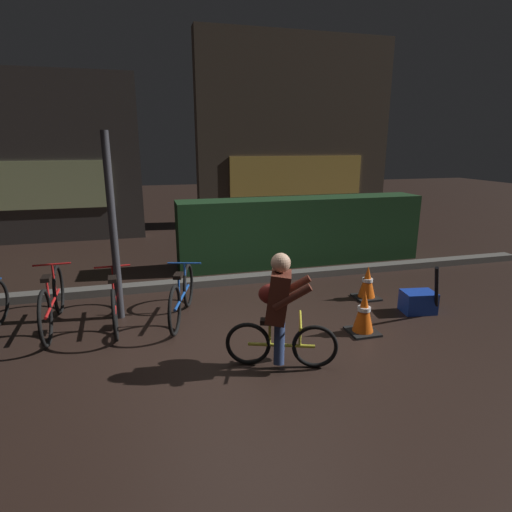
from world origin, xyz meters
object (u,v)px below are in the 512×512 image
at_px(parked_bike_center_left, 115,300).
at_px(closed_umbrella, 437,291).
at_px(parked_bike_left_mid, 52,302).
at_px(street_post, 113,229).
at_px(blue_crate, 418,302).
at_px(traffic_cone_far, 367,283).
at_px(traffic_cone_near, 364,313).
at_px(cyclist, 279,310).
at_px(parked_bike_center_right, 182,296).

distance_m(parked_bike_center_left, closed_umbrella, 4.25).
relative_size(parked_bike_left_mid, closed_umbrella, 2.00).
height_order(street_post, closed_umbrella, street_post).
bearing_deg(blue_crate, street_post, 167.39).
bearing_deg(traffic_cone_far, parked_bike_left_mid, 178.58).
bearing_deg(blue_crate, parked_bike_left_mid, 170.83).
xyz_separation_m(parked_bike_center_left, traffic_cone_far, (3.65, -0.02, -0.09)).
distance_m(traffic_cone_near, cyclist, 1.39).
bearing_deg(traffic_cone_near, parked_bike_left_mid, 162.54).
bearing_deg(street_post, parked_bike_center_left, -102.01).
height_order(street_post, blue_crate, street_post).
height_order(cyclist, closed_umbrella, cyclist).
bearing_deg(traffic_cone_near, closed_umbrella, 7.40).
distance_m(parked_bike_left_mid, cyclist, 2.99).
bearing_deg(parked_bike_left_mid, cyclist, -125.01).
relative_size(traffic_cone_far, cyclist, 0.41).
relative_size(parked_bike_left_mid, blue_crate, 3.86).
bearing_deg(blue_crate, traffic_cone_far, 122.12).
xyz_separation_m(street_post, parked_bike_center_left, (-0.05, -0.21, -0.90)).
bearing_deg(cyclist, blue_crate, 40.34).
distance_m(street_post, parked_bike_center_left, 0.92).
xyz_separation_m(parked_bike_center_left, closed_umbrella, (4.14, -0.94, 0.06)).
bearing_deg(closed_umbrella, traffic_cone_far, -103.22).
distance_m(street_post, cyclist, 2.51).
distance_m(parked_bike_center_right, closed_umbrella, 3.40).
bearing_deg(parked_bike_center_left, closed_umbrella, -105.60).
bearing_deg(parked_bike_left_mid, street_post, -82.99).
bearing_deg(blue_crate, parked_bike_center_left, 170.40).
relative_size(traffic_cone_far, closed_umbrella, 0.60).
relative_size(parked_bike_left_mid, traffic_cone_near, 3.02).
bearing_deg(parked_bike_center_left, parked_bike_left_mid, 80.35).
bearing_deg(street_post, cyclist, -46.25).
distance_m(parked_bike_center_left, cyclist, 2.34).
relative_size(parked_bike_center_right, closed_umbrella, 1.78).
height_order(parked_bike_left_mid, parked_bike_center_right, parked_bike_left_mid).
relative_size(cyclist, closed_umbrella, 1.47).
relative_size(parked_bike_left_mid, parked_bike_center_left, 1.08).
xyz_separation_m(blue_crate, cyclist, (-2.34, -0.86, 0.48)).
relative_size(street_post, closed_umbrella, 2.89).
distance_m(parked_bike_center_right, traffic_cone_far, 2.79).
xyz_separation_m(traffic_cone_far, blue_crate, (0.42, -0.67, -0.09)).
height_order(parked_bike_left_mid, cyclist, cyclist).
distance_m(street_post, parked_bike_left_mid, 1.19).
bearing_deg(parked_bike_center_right, parked_bike_center_left, 102.28).
xyz_separation_m(parked_bike_left_mid, cyclist, (2.49, -1.64, 0.27)).
bearing_deg(cyclist, parked_bike_left_mid, 166.73).
xyz_separation_m(parked_bike_center_right, cyclist, (0.87, -1.49, 0.30)).
xyz_separation_m(parked_bike_left_mid, traffic_cone_near, (3.75, -1.18, -0.08)).
height_order(traffic_cone_near, closed_umbrella, closed_umbrella).
xyz_separation_m(traffic_cone_far, cyclist, (-1.92, -1.53, 0.38)).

